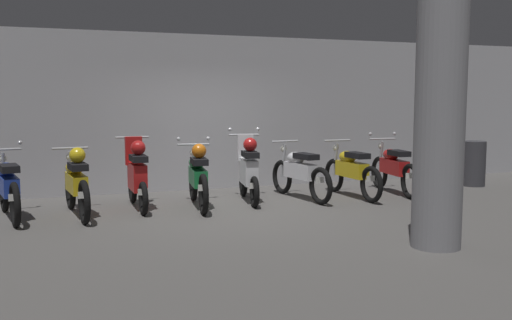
{
  "coord_description": "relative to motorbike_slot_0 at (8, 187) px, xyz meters",
  "views": [
    {
      "loc": [
        -2.78,
        -8.73,
        1.81
      ],
      "look_at": [
        0.58,
        0.51,
        0.75
      ],
      "focal_mm": 39.85,
      "sensor_mm": 36.0,
      "label": 1
    }
  ],
  "objects": [
    {
      "name": "motorbike_slot_1",
      "position": [
        0.97,
        -0.13,
        0.03
      ],
      "size": [
        0.56,
        1.95,
        1.08
      ],
      "color": "black",
      "rests_on": "ground"
    },
    {
      "name": "ground_plane",
      "position": [
        3.4,
        -0.51,
        -0.49
      ],
      "size": [
        80.0,
        80.0,
        0.0
      ],
      "primitive_type": "plane",
      "color": "#565451"
    },
    {
      "name": "motorbike_slot_6",
      "position": [
        5.83,
        -0.05,
        -0.0
      ],
      "size": [
        0.56,
        1.95,
        1.03
      ],
      "color": "black",
      "rests_on": "ground"
    },
    {
      "name": "back_wall",
      "position": [
        3.4,
        1.9,
        1.04
      ],
      "size": [
        16.0,
        0.3,
        3.07
      ],
      "primitive_type": "cube",
      "color": "#ADADB2",
      "rests_on": "ground"
    },
    {
      "name": "motorbike_slot_3",
      "position": [
        2.92,
        -0.06,
        0.04
      ],
      "size": [
        0.59,
        1.95,
        1.15
      ],
      "color": "black",
      "rests_on": "ground"
    },
    {
      "name": "motorbike_slot_7",
      "position": [
        6.8,
        0.04,
        0.0
      ],
      "size": [
        0.59,
        1.95,
        1.15
      ],
      "color": "black",
      "rests_on": "ground"
    },
    {
      "name": "motorbike_slot_4",
      "position": [
        3.89,
        0.16,
        0.08
      ],
      "size": [
        0.58,
        1.67,
        1.29
      ],
      "color": "black",
      "rests_on": "ground"
    },
    {
      "name": "motorbike_slot_2",
      "position": [
        1.95,
        0.16,
        0.07
      ],
      "size": [
        0.56,
        1.68,
        1.18
      ],
      "color": "black",
      "rests_on": "ground"
    },
    {
      "name": "support_pillar",
      "position": [
        5.02,
        -3.58,
        1.04
      ],
      "size": [
        0.6,
        0.6,
        3.07
      ],
      "primitive_type": "cylinder",
      "color": "gray",
      "rests_on": "ground"
    },
    {
      "name": "motorbike_slot_0",
      "position": [
        0.0,
        0.0,
        0.0
      ],
      "size": [
        0.6,
        1.94,
        1.15
      ],
      "color": "black",
      "rests_on": "ground"
    },
    {
      "name": "motorbike_slot_5",
      "position": [
        4.86,
        0.1,
        -0.0
      ],
      "size": [
        0.56,
        1.94,
        1.03
      ],
      "color": "black",
      "rests_on": "ground"
    },
    {
      "name": "trash_bin",
      "position": [
        8.91,
        0.27,
        -0.02
      ],
      "size": [
        0.48,
        0.48,
        0.94
      ],
      "primitive_type": "cylinder",
      "color": "#38383D",
      "rests_on": "ground"
    }
  ]
}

